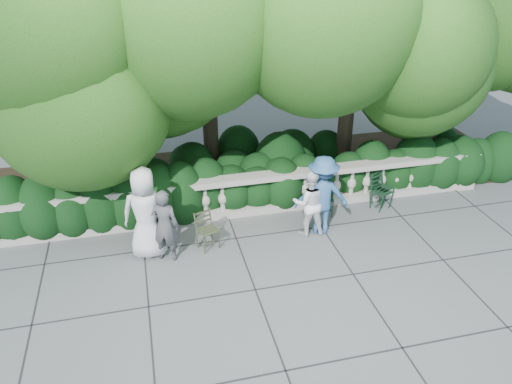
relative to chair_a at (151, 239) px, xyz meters
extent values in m
plane|color=#515559|center=(2.33, -1.23, 0.00)|extent=(90.00, 90.00, 0.00)
cube|color=#9E998E|center=(2.33, 0.57, 0.09)|extent=(12.00, 0.32, 0.18)
cube|color=#9E998E|center=(2.33, 0.57, 0.93)|extent=(12.00, 0.36, 0.14)
cube|color=#9E998E|center=(8.11, 0.57, 0.50)|extent=(0.44, 0.44, 1.00)
cylinder|color=#3F3023|center=(-1.67, 2.17, 1.40)|extent=(0.40, 0.40, 2.80)
ellipsoid|color=#183C10|center=(-1.67, 1.73, 3.68)|extent=(5.28, 5.28, 3.96)
cylinder|color=#3F3023|center=(1.83, 2.77, 1.70)|extent=(0.40, 0.40, 3.40)
ellipsoid|color=#183C10|center=(1.83, 2.25, 4.44)|extent=(6.24, 6.24, 4.68)
cylinder|color=#3F3023|center=(5.33, 2.07, 1.50)|extent=(0.40, 0.40, 3.00)
ellipsoid|color=#183C10|center=(5.33, 1.61, 3.92)|extent=(5.52, 5.52, 4.14)
cylinder|color=#3F3023|center=(8.33, 2.57, 1.30)|extent=(0.40, 0.40, 2.60)
ellipsoid|color=#183C10|center=(8.33, 2.17, 3.40)|extent=(4.80, 4.80, 3.60)
imported|color=silver|center=(-0.04, -0.56, 0.99)|extent=(1.06, 0.79, 1.98)
imported|color=#46464C|center=(0.31, -0.80, 0.80)|extent=(0.68, 0.57, 1.59)
imported|color=white|center=(3.45, -0.57, 0.78)|extent=(0.83, 0.68, 1.55)
imported|color=#2E588C|center=(3.74, -0.56, 0.91)|extent=(1.31, 0.95, 1.82)
camera|label=1|loc=(0.08, -9.46, 6.17)|focal=35.00mm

